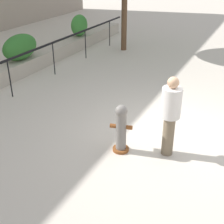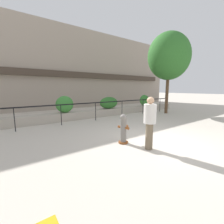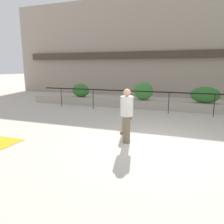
% 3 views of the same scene
% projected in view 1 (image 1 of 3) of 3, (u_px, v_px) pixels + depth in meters
% --- Properties ---
extents(ground_plane, '(120.00, 120.00, 0.00)m').
position_uv_depth(ground_plane, '(173.00, 134.00, 7.34)').
color(ground_plane, beige).
extents(fence_railing_segment, '(15.00, 0.05, 1.15)m').
position_uv_depth(fence_railing_segment, '(8.00, 64.00, 8.82)').
color(fence_railing_segment, black).
rests_on(fence_railing_segment, ground).
extents(hedge_bush_2, '(1.53, 0.70, 0.87)m').
position_uv_depth(hedge_bush_2, '(20.00, 47.00, 10.70)').
color(hedge_bush_2, '#2D6B28').
rests_on(hedge_bush_2, planter_wall_low).
extents(hedge_bush_3, '(0.98, 0.60, 0.93)m').
position_uv_depth(hedge_bush_3, '(79.00, 25.00, 13.78)').
color(hedge_bush_3, '#387F33').
rests_on(hedge_bush_3, planter_wall_low).
extents(fire_hydrant, '(0.47, 0.48, 1.08)m').
position_uv_depth(fire_hydrant, '(121.00, 128.00, 6.50)').
color(fire_hydrant, brown).
rests_on(fire_hydrant, ground).
extents(pedestrian, '(0.46, 0.46, 1.73)m').
position_uv_depth(pedestrian, '(170.00, 112.00, 6.20)').
color(pedestrian, brown).
rests_on(pedestrian, ground).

